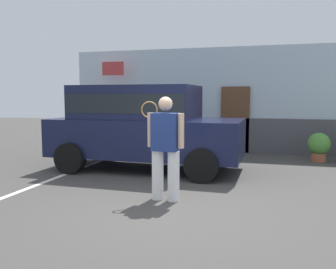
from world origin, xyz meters
The scene contains 7 objects.
ground_plane centered at (0.00, 0.00, 0.00)m, with size 40.00×40.00×0.00m, color #423F3D.
parking_stripe_0 centered at (-2.89, 1.50, 0.00)m, with size 0.12×4.40×0.01m, color silver.
house_frontage centered at (0.01, 6.30, 1.58)m, with size 10.08×0.40×3.36m.
parked_suv centered at (-1.38, 2.72, 1.15)m, with size 4.62×2.19×2.05m.
tennis_player_man centered at (-0.09, 0.34, 0.93)m, with size 0.79×0.32×1.79m.
potted_plant_by_porch centered at (2.93, 5.03, 0.44)m, with size 0.61×0.61×0.80m.
flag_pole centered at (-3.71, 5.70, 2.08)m, with size 0.80×0.08×3.00m.
Camera 1 is at (1.64, -5.50, 1.80)m, focal length 38.41 mm.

